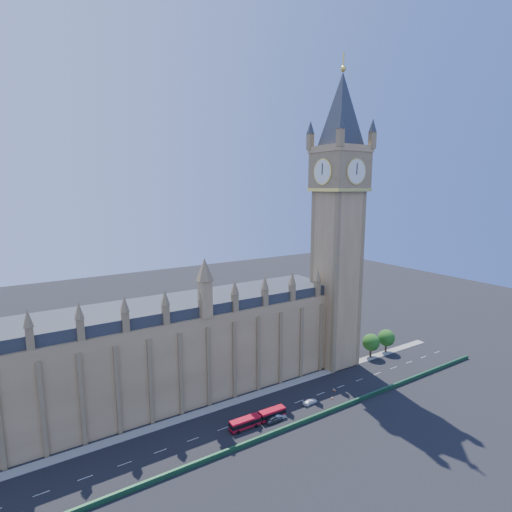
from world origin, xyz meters
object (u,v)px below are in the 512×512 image
car_silver (278,417)px  red_bus (258,419)px  car_white (310,402)px  car_grey (274,419)px

car_silver → red_bus: bearing=82.0°
red_bus → car_white: size_ratio=3.45×
red_bus → car_silver: bearing=-9.7°
red_bus → car_grey: bearing=-18.8°
red_bus → car_silver: size_ratio=3.60×
red_bus → car_silver: (5.44, -1.04, -0.69)m
car_grey → car_silver: 1.55m
red_bus → car_grey: (3.94, -1.43, -0.58)m
car_silver → car_white: 11.95m
car_grey → car_white: car_grey is taller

